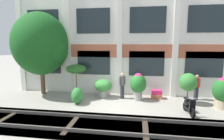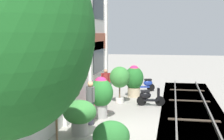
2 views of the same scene
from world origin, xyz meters
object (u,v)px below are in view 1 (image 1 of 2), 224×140
(potted_plant_square_trough, at_px, (156,94))
(resident_by_doorway, at_px, (197,86))
(broadleaf_tree, at_px, (41,45))
(potted_plant_tall_urn, at_px, (188,83))
(potted_plant_glazed_jar, at_px, (223,91))
(resident_watching_tracks, at_px, (122,85))
(potted_plant_ribbed_drum, at_px, (138,84))
(topiary_hedge, at_px, (77,95))
(potted_plant_low_pan, at_px, (76,70))
(scooter_near_curb, at_px, (188,105))
(potted_plant_fluted_column, at_px, (103,86))

(potted_plant_square_trough, height_order, resident_by_doorway, resident_by_doorway)
(broadleaf_tree, distance_m, potted_plant_tall_urn, 10.01)
(potted_plant_glazed_jar, distance_m, resident_watching_tracks, 5.75)
(broadleaf_tree, height_order, resident_watching_tracks, broadleaf_tree)
(potted_plant_ribbed_drum, distance_m, resident_watching_tracks, 1.05)
(resident_watching_tracks, xyz_separation_m, topiary_hedge, (-2.63, -1.34, -0.44))
(potted_plant_low_pan, bearing_deg, scooter_near_curb, -17.72)
(resident_by_doorway, relative_size, topiary_hedge, 1.45)
(potted_plant_fluted_column, relative_size, potted_plant_ribbed_drum, 0.71)
(potted_plant_low_pan, xyz_separation_m, potted_plant_square_trough, (5.45, 0.19, -1.55))
(potted_plant_tall_urn, relative_size, potted_plant_ribbed_drum, 1.07)
(resident_by_doorway, height_order, topiary_hedge, resident_by_doorway)
(potted_plant_tall_urn, bearing_deg, topiary_hedge, -172.53)
(potted_plant_square_trough, relative_size, topiary_hedge, 0.68)
(potted_plant_fluted_column, xyz_separation_m, potted_plant_low_pan, (-1.90, 0.11, 1.06))
(resident_by_doorway, bearing_deg, potted_plant_fluted_column, -23.19)
(potted_plant_tall_urn, relative_size, potted_plant_square_trough, 2.45)
(topiary_hedge, bearing_deg, potted_plant_low_pan, 110.73)
(potted_plant_fluted_column, bearing_deg, potted_plant_square_trough, 4.95)
(potted_plant_square_trough, relative_size, resident_by_doorway, 0.47)
(potted_plant_low_pan, relative_size, potted_plant_ribbed_drum, 1.25)
(potted_plant_square_trough, height_order, scooter_near_curb, scooter_near_curb)
(potted_plant_glazed_jar, bearing_deg, topiary_hedge, -177.64)
(potted_plant_glazed_jar, bearing_deg, potted_plant_low_pan, 172.55)
(resident_by_doorway, bearing_deg, potted_plant_glazed_jar, 96.14)
(broadleaf_tree, xyz_separation_m, scooter_near_curb, (9.39, -2.31, -3.04))
(potted_plant_tall_urn, bearing_deg, scooter_near_curb, -102.66)
(broadleaf_tree, height_order, potted_plant_low_pan, broadleaf_tree)
(topiary_hedge, bearing_deg, potted_plant_fluted_column, 46.22)
(broadleaf_tree, bearing_deg, resident_watching_tracks, -2.87)
(potted_plant_fluted_column, height_order, potted_plant_square_trough, potted_plant_fluted_column)
(broadleaf_tree, bearing_deg, potted_plant_square_trough, 0.44)
(scooter_near_curb, relative_size, topiary_hedge, 1.22)
(potted_plant_ribbed_drum, height_order, topiary_hedge, potted_plant_ribbed_drum)
(potted_plant_low_pan, distance_m, scooter_near_curb, 7.28)
(potted_plant_tall_urn, height_order, potted_plant_low_pan, potted_plant_low_pan)
(potted_plant_glazed_jar, relative_size, topiary_hedge, 1.57)
(potted_plant_low_pan, xyz_separation_m, scooter_near_curb, (6.81, -2.18, -1.38))
(potted_plant_tall_urn, distance_m, potted_plant_ribbed_drum, 2.96)
(potted_plant_glazed_jar, bearing_deg, resident_by_doorway, 122.88)
(potted_plant_ribbed_drum, distance_m, scooter_near_curb, 3.23)
(resident_by_doorway, bearing_deg, broadleaf_tree, -26.04)
(potted_plant_square_trough, distance_m, resident_by_doorway, 2.56)
(potted_plant_tall_urn, xyz_separation_m, scooter_near_curb, (-0.35, -1.54, -0.85))
(broadleaf_tree, xyz_separation_m, potted_plant_fluted_column, (4.48, -0.25, -2.72))
(potted_plant_tall_urn, xyz_separation_m, resident_by_doorway, (0.78, 0.90, -0.41))
(resident_watching_tracks, bearing_deg, potted_plant_low_pan, -141.27)
(broadleaf_tree, xyz_separation_m, potted_plant_square_trough, (8.02, 0.06, -3.21))
(potted_plant_tall_urn, distance_m, resident_by_doorway, 1.25)
(potted_plant_fluted_column, xyz_separation_m, topiary_hedge, (-1.33, -1.39, -0.27))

